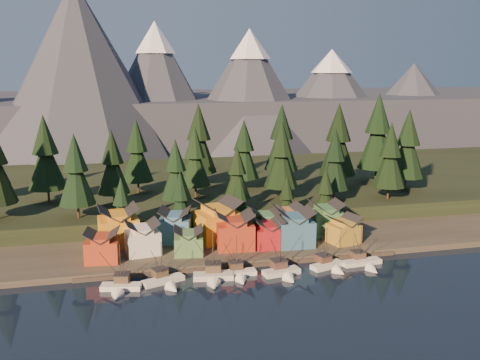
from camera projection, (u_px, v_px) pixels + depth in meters
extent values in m
plane|color=black|center=(260.00, 292.00, 115.57)|extent=(500.00, 500.00, 0.00)
cube|color=#332E25|center=(223.00, 234.00, 153.47)|extent=(400.00, 50.00, 1.50)
cube|color=black|center=(196.00, 188.00, 200.58)|extent=(420.00, 100.00, 6.00)
cube|color=#40372D|center=(242.00, 263.00, 131.17)|extent=(80.00, 4.00, 1.00)
cube|color=#414654|center=(160.00, 119.00, 340.80)|extent=(560.00, 160.00, 30.00)
cone|color=#414654|center=(78.00, 72.00, 267.27)|extent=(100.00, 100.00, 90.00)
cone|color=#414654|center=(156.00, 88.00, 295.32)|extent=(80.00, 80.00, 72.00)
cone|color=white|center=(155.00, 37.00, 289.61)|extent=(22.40, 22.40, 17.28)
cone|color=#414654|center=(249.00, 92.00, 295.63)|extent=(84.00, 84.00, 68.00)
cone|color=white|center=(249.00, 44.00, 290.23)|extent=(23.52, 23.52, 16.32)
cone|color=#414654|center=(330.00, 98.00, 324.33)|extent=(92.00, 92.00, 58.00)
cone|color=white|center=(332.00, 61.00, 319.73)|extent=(25.76, 25.76, 13.92)
cone|color=#414654|center=(412.00, 102.00, 346.34)|extent=(88.00, 88.00, 50.00)
cube|color=silver|center=(121.00, 288.00, 117.26)|extent=(9.17, 4.82, 1.60)
cone|color=silver|center=(116.00, 297.00, 112.58)|extent=(3.57, 3.56, 2.99)
cube|color=black|center=(121.00, 290.00, 117.39)|extent=(9.39, 4.91, 0.35)
cube|color=brown|center=(122.00, 278.00, 118.50)|extent=(3.77, 3.62, 1.80)
cube|color=#272425|center=(122.00, 274.00, 118.29)|extent=(4.01, 3.85, 0.20)
cylinder|color=black|center=(120.00, 264.00, 116.69)|extent=(0.18, 0.18, 8.98)
cylinder|color=black|center=(124.00, 269.00, 119.98)|extent=(0.14, 0.14, 4.39)
cube|color=silver|center=(163.00, 281.00, 120.74)|extent=(10.00, 5.90, 1.52)
cone|color=silver|center=(174.00, 289.00, 116.41)|extent=(3.79, 4.04, 2.86)
cube|color=black|center=(163.00, 284.00, 120.86)|extent=(10.24, 6.03, 0.33)
cube|color=brown|center=(160.00, 273.00, 121.87)|extent=(3.83, 3.71, 1.71)
cube|color=#272425|center=(160.00, 269.00, 121.67)|extent=(4.07, 3.96, 0.19)
cylinder|color=black|center=(162.00, 260.00, 120.18)|extent=(0.17, 0.17, 8.57)
cylinder|color=black|center=(156.00, 264.00, 123.23)|extent=(0.13, 0.13, 4.19)
cube|color=beige|center=(213.00, 277.00, 122.93)|extent=(9.60, 4.65, 1.76)
cone|color=beige|center=(214.00, 286.00, 118.01)|extent=(3.74, 3.60, 3.30)
cube|color=black|center=(213.00, 280.00, 123.07)|extent=(9.83, 4.74, 0.39)
cube|color=brown|center=(213.00, 268.00, 124.22)|extent=(3.98, 3.80, 1.98)
cube|color=#272425|center=(213.00, 263.00, 123.99)|extent=(4.23, 4.05, 0.22)
cylinder|color=black|center=(213.00, 253.00, 122.27)|extent=(0.20, 0.20, 9.91)
cylinder|color=black|center=(213.00, 258.00, 125.76)|extent=(0.15, 0.15, 4.85)
cube|color=silver|center=(237.00, 274.00, 125.12)|extent=(8.90, 2.86, 1.52)
cone|color=silver|center=(242.00, 282.00, 120.48)|extent=(2.85, 3.04, 2.84)
cube|color=black|center=(237.00, 276.00, 125.24)|extent=(9.12, 2.90, 0.33)
cube|color=#483526|center=(236.00, 265.00, 126.36)|extent=(3.04, 2.85, 1.70)
cube|color=#272425|center=(236.00, 262.00, 126.16)|extent=(3.23, 3.04, 0.19)
cylinder|color=black|center=(237.00, 253.00, 124.60)|extent=(0.17, 0.17, 8.52)
cylinder|color=black|center=(234.00, 257.00, 127.84)|extent=(0.13, 0.13, 4.17)
cube|color=beige|center=(281.00, 273.00, 125.58)|extent=(9.21, 4.53, 1.69)
cone|color=beige|center=(291.00, 280.00, 121.21)|extent=(3.60, 3.48, 3.16)
cube|color=black|center=(281.00, 275.00, 125.72)|extent=(9.43, 4.61, 0.37)
cube|color=brown|center=(278.00, 264.00, 126.70)|extent=(3.83, 3.66, 1.90)
cube|color=#272425|center=(278.00, 260.00, 126.48)|extent=(4.08, 3.90, 0.21)
cylinder|color=black|center=(281.00, 250.00, 124.91)|extent=(0.19, 0.19, 9.49)
cylinder|color=black|center=(275.00, 256.00, 128.04)|extent=(0.15, 0.15, 4.64)
cube|color=silver|center=(327.00, 266.00, 129.74)|extent=(8.98, 5.44, 1.58)
cone|color=silver|center=(340.00, 272.00, 125.85)|extent=(3.71, 3.67, 2.97)
cube|color=black|center=(327.00, 269.00, 129.86)|extent=(9.20, 5.55, 0.35)
cube|color=#52362B|center=(323.00, 258.00, 130.71)|extent=(3.92, 3.80, 1.78)
cube|color=#272425|center=(323.00, 255.00, 130.51)|extent=(4.17, 4.05, 0.20)
cylinder|color=black|center=(327.00, 245.00, 129.09)|extent=(0.18, 0.18, 8.90)
cylinder|color=black|center=(319.00, 251.00, 131.90)|extent=(0.14, 0.14, 4.35)
cube|color=silver|center=(361.00, 263.00, 132.00)|extent=(10.25, 3.73, 1.52)
cone|color=silver|center=(374.00, 271.00, 126.89)|extent=(3.15, 3.66, 2.86)
cube|color=black|center=(361.00, 265.00, 132.12)|extent=(10.50, 3.80, 0.33)
cube|color=brown|center=(358.00, 255.00, 133.40)|extent=(3.29, 3.11, 1.71)
cube|color=#272425|center=(358.00, 251.00, 133.20)|extent=(3.49, 3.32, 0.19)
cylinder|color=black|center=(361.00, 243.00, 131.53)|extent=(0.17, 0.17, 8.57)
cylinder|color=black|center=(354.00, 247.00, 135.05)|extent=(0.13, 0.13, 4.19)
cube|color=#9F3318|center=(103.00, 250.00, 129.50)|extent=(8.69, 7.85, 5.41)
cube|color=#9F3318|center=(102.00, 238.00, 128.82)|extent=(5.17, 7.25, 1.11)
cube|color=silver|center=(143.00, 242.00, 134.77)|extent=(9.03, 8.25, 5.89)
cube|color=silver|center=(142.00, 229.00, 134.04)|extent=(5.37, 7.63, 1.15)
cube|color=#4C7841|center=(189.00, 245.00, 134.50)|extent=(7.86, 7.45, 4.73)
cube|color=#4C7841|center=(188.00, 234.00, 133.90)|extent=(4.68, 6.92, 1.00)
cube|color=#9B2E18|center=(235.00, 235.00, 138.95)|extent=(10.09, 9.07, 6.69)
cube|color=#9B2E18|center=(235.00, 221.00, 138.12)|extent=(5.83, 8.57, 1.33)
cube|color=maroon|center=(268.00, 237.00, 139.89)|extent=(7.70, 7.70, 5.29)
cube|color=maroon|center=(268.00, 225.00, 139.23)|extent=(4.37, 7.42, 1.04)
cube|color=#325E78|center=(294.00, 233.00, 140.81)|extent=(9.77, 8.37, 6.91)
cube|color=#325E78|center=(295.00, 218.00, 139.95)|extent=(5.55, 7.99, 1.32)
cube|color=#A8832B|center=(343.00, 234.00, 143.06)|extent=(8.76, 8.08, 5.10)
cube|color=#A8832B|center=(344.00, 223.00, 142.42)|extent=(5.49, 7.15, 1.04)
cube|color=orange|center=(119.00, 232.00, 140.35)|extent=(10.78, 9.81, 7.66)
cube|color=orange|center=(118.00, 215.00, 139.41)|extent=(6.35, 9.14, 1.38)
cube|color=#396787|center=(175.00, 230.00, 143.80)|extent=(9.85, 9.48, 6.66)
cube|color=#396787|center=(175.00, 216.00, 142.99)|extent=(6.24, 8.41, 1.15)
cube|color=orange|center=(218.00, 227.00, 144.27)|extent=(12.66, 11.48, 8.08)
cube|color=orange|center=(218.00, 209.00, 143.28)|extent=(7.91, 10.13, 1.51)
cube|color=#3E7341|center=(266.00, 228.00, 147.11)|extent=(8.45, 7.04, 5.83)
cube|color=#3E7341|center=(266.00, 215.00, 146.38)|extent=(4.73, 6.79, 1.16)
cube|color=#A8673B|center=(287.00, 224.00, 149.43)|extent=(8.09, 7.20, 6.28)
cube|color=#A8673B|center=(287.00, 212.00, 148.66)|extent=(4.46, 7.05, 1.14)
cube|color=#3C6F3F|center=(326.00, 223.00, 150.07)|extent=(8.66, 8.15, 6.83)
cube|color=#3C6F3F|center=(326.00, 209.00, 149.23)|extent=(4.87, 7.87, 1.18)
cylinder|color=#332319|center=(49.00, 195.00, 167.21)|extent=(0.70, 0.70, 4.86)
cone|color=black|center=(46.00, 162.00, 165.01)|extent=(11.87, 11.87, 16.73)
cone|color=black|center=(44.00, 134.00, 163.21)|extent=(8.09, 8.09, 12.14)
cylinder|color=#332319|center=(78.00, 211.00, 150.50)|extent=(0.70, 0.70, 4.23)
cone|color=black|center=(76.00, 179.00, 148.59)|extent=(10.35, 10.35, 14.58)
cone|color=black|center=(74.00, 152.00, 147.02)|extent=(7.05, 7.05, 10.58)
cylinder|color=#332319|center=(114.00, 199.00, 164.19)|extent=(0.70, 0.70, 4.13)
cone|color=black|center=(113.00, 170.00, 162.33)|extent=(10.08, 10.08, 14.21)
cone|color=black|center=(112.00, 146.00, 160.80)|extent=(6.88, 6.88, 10.31)
cylinder|color=#332319|center=(138.00, 186.00, 180.24)|extent=(0.70, 0.70, 4.44)
cone|color=black|center=(137.00, 158.00, 178.24)|extent=(10.85, 10.85, 15.29)
cone|color=black|center=(136.00, 135.00, 176.59)|extent=(7.40, 7.40, 11.09)
cylinder|color=#332319|center=(177.00, 204.00, 158.79)|extent=(0.70, 0.70, 3.76)
cone|color=black|center=(176.00, 177.00, 157.09)|extent=(9.19, 9.19, 12.95)
cone|color=black|center=(175.00, 155.00, 155.69)|extent=(6.27, 6.27, 9.40)
cylinder|color=#332319|center=(196.00, 191.00, 174.83)|extent=(0.70, 0.70, 4.09)
cone|color=black|center=(195.00, 164.00, 172.98)|extent=(10.00, 10.00, 14.09)
cone|color=black|center=(195.00, 142.00, 171.47)|extent=(6.82, 6.82, 10.22)
cylinder|color=#332319|center=(237.00, 203.00, 161.00)|extent=(0.70, 0.70, 3.34)
cone|color=black|center=(237.00, 179.00, 159.49)|extent=(8.16, 8.16, 11.50)
cone|color=black|center=(237.00, 160.00, 158.25)|extent=(5.57, 5.57, 8.35)
cylinder|color=#332319|center=(244.00, 183.00, 185.54)|extent=(0.70, 0.70, 4.28)
cone|color=black|center=(244.00, 157.00, 183.61)|extent=(10.47, 10.47, 14.75)
cone|color=black|center=(244.00, 135.00, 182.02)|extent=(7.14, 7.14, 10.71)
cylinder|color=#332319|center=(281.00, 193.00, 171.16)|extent=(0.70, 0.70, 4.48)
cone|color=black|center=(281.00, 163.00, 169.13)|extent=(10.96, 10.96, 15.44)
cone|color=black|center=(282.00, 138.00, 167.47)|extent=(7.47, 7.47, 11.21)
cylinder|color=#332319|center=(281.00, 175.00, 196.69)|extent=(0.70, 0.70, 5.05)
cone|color=black|center=(281.00, 146.00, 194.41)|extent=(12.35, 12.35, 17.40)
cone|color=black|center=(282.00, 121.00, 192.53)|extent=(8.42, 8.42, 12.63)
cylinder|color=#332319|center=(333.00, 194.00, 170.06)|extent=(0.70, 0.70, 4.06)
cone|color=black|center=(334.00, 167.00, 168.22)|extent=(9.93, 9.93, 13.99)
cone|color=black|center=(335.00, 144.00, 166.72)|extent=(6.77, 6.77, 10.16)
cylinder|color=#332319|center=(337.00, 181.00, 186.97)|extent=(0.70, 0.70, 5.24)
cone|color=black|center=(338.00, 149.00, 184.60)|extent=(12.81, 12.81, 18.05)
cone|color=black|center=(339.00, 122.00, 182.66)|extent=(8.73, 8.73, 13.10)
cylinder|color=#332319|center=(388.00, 192.00, 172.20)|extent=(0.70, 0.70, 4.35)
cone|color=black|center=(390.00, 163.00, 170.23)|extent=(10.64, 10.64, 15.00)
cone|color=black|center=(391.00, 139.00, 168.61)|extent=(7.26, 7.26, 10.89)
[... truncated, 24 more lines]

